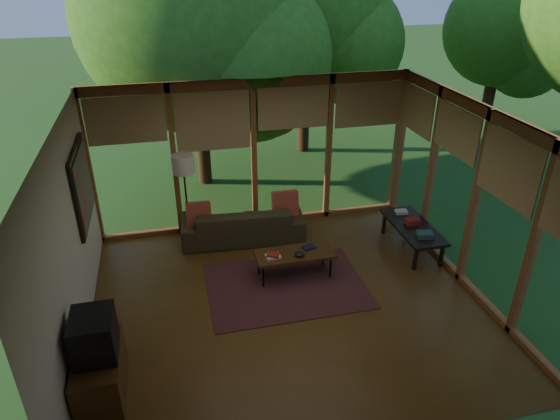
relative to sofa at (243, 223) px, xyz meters
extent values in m
plane|color=brown|center=(0.32, -2.00, -0.31)|extent=(5.50, 5.50, 0.00)
plane|color=silver|center=(0.32, -2.00, 2.39)|extent=(5.50, 5.50, 0.00)
cube|color=beige|center=(-2.43, -2.00, 1.04)|extent=(0.04, 5.00, 2.70)
cube|color=beige|center=(0.32, -4.50, 1.04)|extent=(5.50, 0.04, 2.70)
cube|color=#94572E|center=(0.32, 0.50, 1.04)|extent=(5.50, 0.12, 2.70)
cube|color=#94572E|center=(3.07, -2.00, 1.04)|extent=(0.12, 5.00, 2.70)
plane|color=#275720|center=(8.32, 6.00, -0.32)|extent=(40.00, 40.00, 0.00)
cylinder|color=#392214|center=(-0.39, 2.69, 1.94)|extent=(0.28, 0.28, 4.50)
sphere|color=#225814|center=(-0.39, 2.69, 3.19)|extent=(4.57, 4.57, 4.57)
cylinder|color=#392214|center=(2.25, 4.14, 1.89)|extent=(0.28, 0.28, 4.40)
sphere|color=#225814|center=(2.25, 4.14, 3.11)|extent=(3.87, 3.87, 3.87)
cylinder|color=#392214|center=(6.86, 3.30, 1.56)|extent=(0.28, 0.28, 3.74)
sphere|color=#225814|center=(6.86, 3.30, 2.60)|extent=(2.70, 2.70, 2.70)
cube|color=maroon|center=(0.39, -1.57, -0.30)|extent=(2.36, 1.67, 0.01)
imported|color=#3C331E|center=(0.00, 0.00, 0.00)|extent=(2.17, 0.98, 0.62)
cube|color=maroon|center=(-0.75, -0.05, 0.28)|extent=(0.42, 0.22, 0.44)
cube|color=maroon|center=(0.75, -0.05, 0.30)|extent=(0.45, 0.24, 0.47)
cube|color=beige|center=(0.23, -1.38, 0.13)|extent=(0.23, 0.18, 0.03)
cube|color=maroon|center=(0.23, -1.38, 0.16)|extent=(0.22, 0.20, 0.03)
cube|color=black|center=(0.83, -1.25, 0.13)|extent=(0.22, 0.19, 0.03)
ellipsoid|color=black|center=(0.63, -1.43, 0.15)|extent=(0.16, 0.16, 0.07)
cube|color=#4B2D14|center=(-2.15, -3.08, -0.01)|extent=(0.50, 1.00, 0.60)
cube|color=black|center=(-2.13, -3.08, 0.54)|extent=(0.45, 0.55, 0.50)
cube|color=#2C4E48|center=(2.72, -1.41, 0.19)|extent=(0.27, 0.22, 0.09)
cube|color=maroon|center=(2.72, -0.96, 0.20)|extent=(0.23, 0.17, 0.10)
cube|color=beige|center=(2.72, -0.56, 0.17)|extent=(0.22, 0.17, 0.05)
cylinder|color=black|center=(-0.93, 0.01, -0.29)|extent=(0.26, 0.26, 0.03)
cylinder|color=black|center=(-0.93, 0.01, 0.48)|extent=(0.03, 0.03, 1.52)
cylinder|color=beige|center=(-0.93, 0.01, 1.19)|extent=(0.36, 0.36, 0.30)
cube|color=#4B2D14|center=(0.58, -1.33, 0.09)|extent=(1.20, 0.50, 0.05)
cylinder|color=black|center=(0.05, -1.51, -0.12)|extent=(0.03, 0.03, 0.38)
cylinder|color=black|center=(1.11, -1.51, -0.12)|extent=(0.03, 0.03, 0.38)
cylinder|color=black|center=(0.05, -1.15, -0.12)|extent=(0.03, 0.03, 0.38)
cylinder|color=black|center=(1.11, -1.15, -0.12)|extent=(0.03, 0.03, 0.38)
cube|color=black|center=(2.72, -1.01, 0.12)|extent=(0.60, 1.40, 0.05)
cube|color=black|center=(2.49, -1.61, -0.11)|extent=(0.05, 0.05, 0.40)
cube|color=black|center=(2.95, -1.61, -0.11)|extent=(0.05, 0.05, 0.40)
cube|color=black|center=(2.49, -0.41, -0.11)|extent=(0.05, 0.05, 0.40)
cube|color=black|center=(2.95, -0.41, -0.11)|extent=(0.05, 0.05, 0.40)
cube|color=black|center=(-2.40, -0.60, 1.24)|extent=(0.05, 1.35, 1.15)
cube|color=#186C69|center=(-2.37, -0.60, 1.24)|extent=(0.02, 1.20, 1.00)
camera|label=1|loc=(-1.14, -7.58, 4.22)|focal=32.00mm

